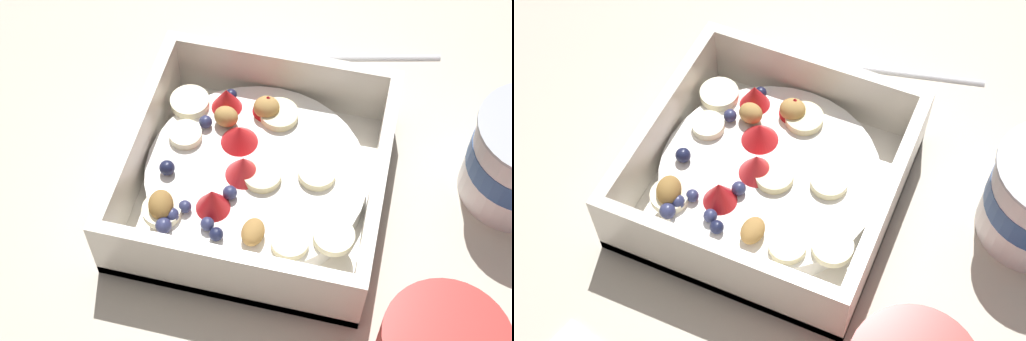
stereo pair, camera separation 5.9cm
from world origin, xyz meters
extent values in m
plane|color=beige|center=(0.00, 0.00, 0.00)|extent=(2.40, 2.40, 0.00)
cube|color=white|center=(0.02, -0.01, 0.01)|extent=(0.20, 0.20, 0.01)
cube|color=white|center=(0.02, -0.10, 0.03)|extent=(0.20, 0.01, 0.06)
cube|color=white|center=(0.02, 0.09, 0.03)|extent=(0.20, 0.01, 0.06)
cube|color=white|center=(-0.08, -0.01, 0.03)|extent=(0.01, 0.18, 0.06)
cube|color=white|center=(0.11, -0.01, 0.03)|extent=(0.01, 0.18, 0.06)
cylinder|color=white|center=(0.02, -0.01, 0.02)|extent=(0.18, 0.18, 0.02)
cylinder|color=#F7EFC6|center=(0.07, -0.07, 0.03)|extent=(0.03, 0.03, 0.01)
cylinder|color=beige|center=(0.02, 0.00, 0.03)|extent=(0.04, 0.04, 0.01)
cylinder|color=#F7EFC6|center=(0.07, 0.06, 0.03)|extent=(0.03, 0.03, 0.01)
cylinder|color=#F7EFC6|center=(-0.03, -0.08, 0.03)|extent=(0.04, 0.04, 0.01)
cylinder|color=#F4EAB7|center=(0.01, 0.04, 0.03)|extent=(0.04, 0.04, 0.01)
cylinder|color=#F7EFC6|center=(0.00, -0.07, 0.03)|extent=(0.04, 0.04, 0.01)
cylinder|color=#F4EAB7|center=(0.08, 0.03, 0.03)|extent=(0.04, 0.04, 0.01)
cylinder|color=beige|center=(-0.04, 0.00, 0.03)|extent=(0.04, 0.04, 0.01)
cone|color=red|center=(-0.01, -0.03, 0.04)|extent=(0.04, 0.04, 0.02)
cone|color=red|center=(-0.04, -0.01, 0.04)|extent=(0.03, 0.03, 0.02)
cone|color=red|center=(0.06, -0.03, 0.04)|extent=(0.04, 0.04, 0.02)
cone|color=red|center=(-0.04, -0.04, 0.04)|extent=(0.03, 0.03, 0.02)
cone|color=red|center=(0.02, -0.01, 0.04)|extent=(0.04, 0.04, 0.02)
sphere|color=navy|center=(0.08, -0.03, 0.04)|extent=(0.01, 0.01, 0.01)
sphere|color=#191E3D|center=(0.04, -0.07, 0.04)|extent=(0.01, 0.01, 0.01)
sphere|color=#191E3D|center=(0.08, -0.02, 0.04)|extent=(0.01, 0.01, 0.01)
sphere|color=navy|center=(0.07, -0.05, 0.03)|extent=(0.01, 0.01, 0.01)
sphere|color=navy|center=(0.05, -0.02, 0.04)|extent=(0.01, 0.01, 0.01)
sphere|color=navy|center=(-0.01, -0.06, 0.04)|extent=(0.01, 0.01, 0.01)
sphere|color=#191E3D|center=(-0.05, -0.04, 0.04)|extent=(0.01, 0.01, 0.01)
sphere|color=navy|center=(0.09, -0.06, 0.04)|extent=(0.01, 0.01, 0.01)
sphere|color=navy|center=(0.08, -0.06, 0.04)|extent=(0.01, 0.01, 0.01)
ellipsoid|color=tan|center=(-0.04, -0.01, 0.04)|extent=(0.02, 0.03, 0.02)
ellipsoid|color=#AD7F42|center=(0.08, 0.01, 0.04)|extent=(0.02, 0.02, 0.02)
ellipsoid|color=tan|center=(-0.02, -0.04, 0.04)|extent=(0.02, 0.02, 0.02)
ellipsoid|color=olive|center=(0.07, -0.07, 0.04)|extent=(0.03, 0.02, 0.02)
ellipsoid|color=silver|center=(-0.13, -0.02, 0.00)|extent=(0.04, 0.05, 0.01)
cylinder|color=silver|center=(-0.15, 0.06, 0.00)|extent=(0.04, 0.12, 0.01)
camera|label=1|loc=(0.35, 0.07, 0.52)|focal=53.14mm
camera|label=2|loc=(0.33, 0.13, 0.52)|focal=53.14mm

